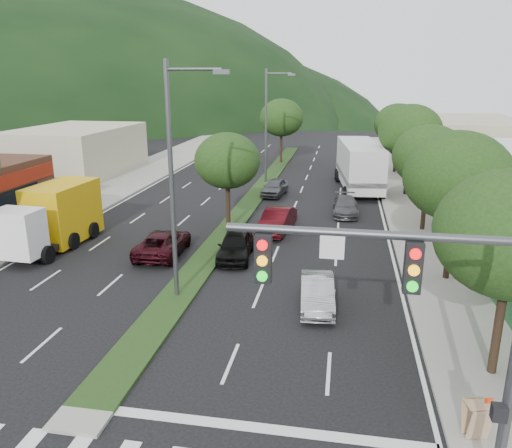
% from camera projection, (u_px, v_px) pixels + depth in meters
% --- Properties ---
extents(ground, '(160.00, 160.00, 0.00)m').
position_uv_depth(ground, '(88.00, 412.00, 14.43)').
color(ground, black).
rests_on(ground, ground).
extents(sidewalk_right, '(5.00, 90.00, 0.15)m').
position_uv_depth(sidewalk_right, '(419.00, 210.00, 35.92)').
color(sidewalk_right, gray).
rests_on(sidewalk_right, ground).
extents(sidewalk_left, '(6.00, 90.00, 0.15)m').
position_uv_depth(sidewalk_left, '(91.00, 196.00, 40.18)').
color(sidewalk_left, gray).
rests_on(sidewalk_left, ground).
extents(median, '(1.60, 56.00, 0.12)m').
position_uv_depth(median, '(256.00, 194.00, 40.85)').
color(median, '#1C3412').
rests_on(median, ground).
extents(traffic_signal, '(6.12, 0.40, 7.00)m').
position_uv_depth(traffic_signal, '(440.00, 316.00, 10.15)').
color(traffic_signal, '#47494C').
rests_on(traffic_signal, ground).
extents(bldg_left_far, '(9.00, 14.00, 4.60)m').
position_uv_depth(bldg_left_far, '(77.00, 151.00, 49.05)').
color(bldg_left_far, beige).
rests_on(bldg_left_far, ground).
extents(bldg_right_far, '(10.00, 16.00, 5.20)m').
position_uv_depth(bldg_right_far, '(467.00, 144.00, 51.97)').
color(bldg_right_far, beige).
rests_on(bldg_right_far, ground).
extents(hill_far, '(176.00, 132.00, 82.00)m').
position_uv_depth(hill_far, '(12.00, 113.00, 131.66)').
color(hill_far, black).
rests_on(hill_far, ground).
extents(tree_r_a, '(4.60, 4.60, 6.63)m').
position_uv_depth(tree_r_a, '(512.00, 234.00, 14.83)').
color(tree_r_a, black).
rests_on(tree_r_a, sidewalk_right).
extents(tree_r_b, '(4.80, 4.80, 6.94)m').
position_uv_depth(tree_r_b, '(457.00, 176.00, 22.32)').
color(tree_r_b, black).
rests_on(tree_r_b, sidewalk_right).
extents(tree_r_c, '(4.40, 4.40, 6.48)m').
position_uv_depth(tree_r_c, '(429.00, 156.00, 29.96)').
color(tree_r_c, black).
rests_on(tree_r_c, sidewalk_right).
extents(tree_r_d, '(5.00, 5.00, 7.17)m').
position_uv_depth(tree_r_d, '(410.00, 131.00, 39.27)').
color(tree_r_d, black).
rests_on(tree_r_d, sidewalk_right).
extents(tree_r_e, '(4.60, 4.60, 6.71)m').
position_uv_depth(tree_r_e, '(398.00, 124.00, 48.80)').
color(tree_r_e, black).
rests_on(tree_r_e, sidewalk_right).
extents(tree_med_near, '(4.00, 4.00, 6.02)m').
position_uv_depth(tree_med_near, '(227.00, 161.00, 30.17)').
color(tree_med_near, black).
rests_on(tree_med_near, median).
extents(tree_med_far, '(4.80, 4.80, 6.94)m').
position_uv_depth(tree_med_far, '(282.00, 118.00, 54.55)').
color(tree_med_far, black).
rests_on(tree_med_far, median).
extents(streetlight_near, '(2.60, 0.25, 10.00)m').
position_uv_depth(streetlight_near, '(176.00, 172.00, 20.36)').
color(streetlight_near, '#47494C').
rests_on(streetlight_near, ground).
extents(streetlight_mid, '(2.60, 0.25, 10.00)m').
position_uv_depth(streetlight_mid, '(268.00, 121.00, 43.97)').
color(streetlight_mid, '#47494C').
rests_on(streetlight_mid, ground).
extents(sedan_silver, '(1.68, 3.99, 1.28)m').
position_uv_depth(sedan_silver, '(317.00, 293.00, 20.86)').
color(sedan_silver, '#A3A5AA').
rests_on(sedan_silver, ground).
extents(suv_maroon, '(2.45, 4.90, 1.33)m').
position_uv_depth(suv_maroon, '(163.00, 243.00, 27.04)').
color(suv_maroon, black).
rests_on(suv_maroon, ground).
extents(car_queue_a, '(2.03, 4.32, 1.43)m').
position_uv_depth(car_queue_a, '(235.00, 246.00, 26.45)').
color(car_queue_a, black).
rests_on(car_queue_a, ground).
extents(car_queue_b, '(1.84, 4.28, 1.23)m').
position_uv_depth(car_queue_b, '(345.00, 206.00, 34.97)').
color(car_queue_b, '#46464A').
rests_on(car_queue_b, ground).
extents(car_queue_c, '(2.14, 4.66, 1.48)m').
position_uv_depth(car_queue_c, '(277.00, 221.00, 30.91)').
color(car_queue_c, '#430B11').
rests_on(car_queue_c, ground).
extents(car_queue_d, '(2.47, 4.68, 1.26)m').
position_uv_depth(car_queue_d, '(356.00, 179.00, 44.26)').
color(car_queue_d, black).
rests_on(car_queue_d, ground).
extents(car_queue_e, '(2.08, 4.12, 1.35)m').
position_uv_depth(car_queue_e, '(275.00, 187.00, 40.63)').
color(car_queue_e, '#535459').
rests_on(car_queue_e, ground).
extents(car_queue_f, '(2.45, 5.19, 1.46)m').
position_uv_depth(car_queue_f, '(352.00, 166.00, 49.89)').
color(car_queue_f, black).
rests_on(car_queue_f, ground).
extents(box_truck, '(3.03, 7.12, 3.45)m').
position_uv_depth(box_truck, '(55.00, 218.00, 28.19)').
color(box_truck, white).
rests_on(box_truck, ground).
extents(motorhome, '(4.24, 10.60, 3.96)m').
position_uv_depth(motorhome, '(359.00, 165.00, 42.46)').
color(motorhome, silver).
rests_on(motorhome, ground).
extents(a_frame_sign, '(0.73, 0.79, 1.33)m').
position_uv_depth(a_frame_sign, '(477.00, 417.00, 13.09)').
color(a_frame_sign, tan).
rests_on(a_frame_sign, sidewalk_right).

